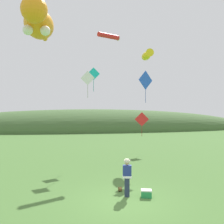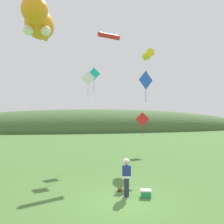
# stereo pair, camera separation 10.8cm
# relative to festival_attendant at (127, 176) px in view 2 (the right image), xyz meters

# --- Properties ---
(ground_plane) EXTENTS (120.00, 120.00, 0.00)m
(ground_plane) POSITION_rel_festival_attendant_xyz_m (-0.21, -0.47, -0.95)
(ground_plane) COLOR #477033
(distant_hill_ridge) EXTENTS (62.15, 12.87, 7.39)m
(distant_hill_ridge) POSITION_rel_festival_attendant_xyz_m (-0.21, 33.39, -0.95)
(distant_hill_ridge) COLOR #426033
(distant_hill_ridge) RESTS_ON ground
(festival_attendant) EXTENTS (0.45, 0.32, 1.77)m
(festival_attendant) POSITION_rel_festival_attendant_xyz_m (0.00, 0.00, 0.00)
(festival_attendant) COLOR #232D47
(festival_attendant) RESTS_ON ground
(kite_spool) EXTENTS (0.15, 0.24, 0.24)m
(kite_spool) POSITION_rel_festival_attendant_xyz_m (-0.21, 0.73, -0.84)
(kite_spool) COLOR olive
(kite_spool) RESTS_ON ground
(picnic_cooler) EXTENTS (0.55, 0.44, 0.36)m
(picnic_cooler) POSITION_rel_festival_attendant_xyz_m (0.87, -0.23, -0.77)
(picnic_cooler) COLOR #268C4C
(picnic_cooler) RESTS_ON ground
(kite_giant_cat) EXTENTS (2.37, 8.09, 2.45)m
(kite_giant_cat) POSITION_rel_festival_attendant_xyz_m (-5.29, 8.80, 9.82)
(kite_giant_cat) COLOR orange
(kite_fish_windsock) EXTENTS (0.82, 2.42, 0.73)m
(kite_fish_windsock) POSITION_rel_festival_attendant_xyz_m (3.47, 8.85, 7.53)
(kite_fish_windsock) COLOR yellow
(kite_tube_streamer) EXTENTS (1.86, 1.23, 0.44)m
(kite_tube_streamer) POSITION_rel_festival_attendant_xyz_m (0.15, 7.72, 8.69)
(kite_tube_streamer) COLOR red
(kite_diamond_blue) EXTENTS (1.17, 0.67, 2.23)m
(kite_diamond_blue) POSITION_rel_festival_attendant_xyz_m (2.43, 5.50, 5.10)
(kite_diamond_blue) COLOR blue
(kite_diamond_teal) EXTENTS (1.02, 0.14, 1.92)m
(kite_diamond_teal) POSITION_rel_festival_attendant_xyz_m (-0.99, 8.64, 5.87)
(kite_diamond_teal) COLOR #19BFBF
(kite_diamond_red) EXTENTS (1.27, 0.22, 2.18)m
(kite_diamond_red) POSITION_rel_festival_attendant_xyz_m (3.46, 10.32, 2.11)
(kite_diamond_red) COLOR red
(kite_diamond_white) EXTENTS (0.99, 0.30, 1.93)m
(kite_diamond_white) POSITION_rel_festival_attendant_xyz_m (-1.55, 6.54, 5.29)
(kite_diamond_white) COLOR white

